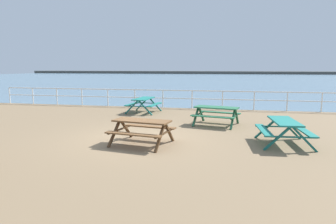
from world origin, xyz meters
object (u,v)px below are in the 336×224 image
picnic_table_near_right (142,126)px  picnic_table_far_right (284,126)px  picnic_table_seaward (144,102)px  picnic_table_mid_centre (216,111)px

picnic_table_near_right → picnic_table_far_right: same height
picnic_table_near_right → picnic_table_far_right: (4.41, 0.89, 0.00)m
picnic_table_far_right → picnic_table_seaward: 8.32m
picnic_table_near_right → picnic_table_mid_centre: 4.25m
picnic_table_mid_centre → picnic_table_seaward: size_ratio=1.09×
picnic_table_mid_centre → picnic_table_seaward: bearing=157.8°
picnic_table_near_right → picnic_table_seaward: (-1.82, 6.39, 0.00)m
picnic_table_near_right → picnic_table_mid_centre: (2.17, 3.65, 0.00)m
picnic_table_seaward → picnic_table_near_right: bearing=-159.6°
picnic_table_near_right → picnic_table_mid_centre: same height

